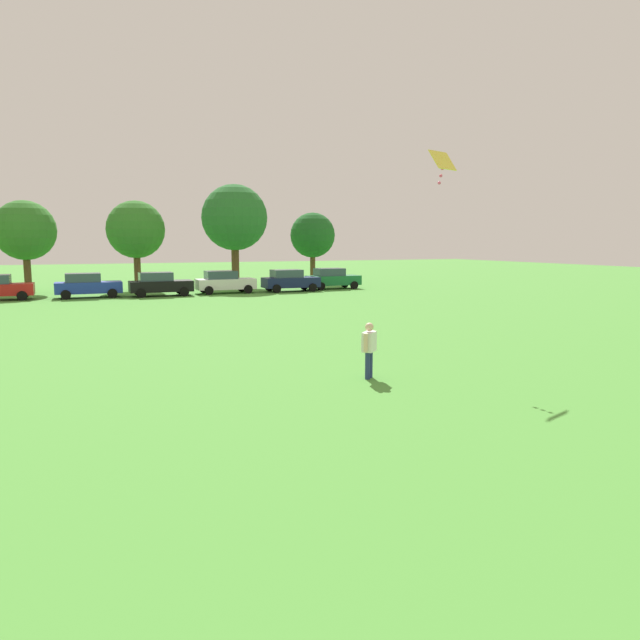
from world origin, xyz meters
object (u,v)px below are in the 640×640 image
object	(u,v)px
parked_car_black_2	(160,284)
parked_car_navy_4	(290,280)
parked_car_green_5	(332,278)
tree_center_left	(25,231)
tree_far_right	(313,235)
parked_car_white_3	(224,282)
tree_right	(235,218)
kite	(442,163)
tree_center_right	(136,230)
adult_bystander	(369,345)
parked_car_blue_1	(87,285)

from	to	relation	value
parked_car_black_2	parked_car_navy_4	bearing A→B (deg)	0.46
parked_car_green_5	tree_center_left	size ratio (longest dim) A/B	0.63
parked_car_black_2	tree_far_right	distance (m)	17.90
parked_car_white_3	tree_right	distance (m)	8.04
parked_car_white_3	tree_center_left	size ratio (longest dim) A/B	0.63
kite	tree_center_right	world-z (taller)	tree_center_right
adult_bystander	tree_center_right	xyz separation A→B (m)	(-2.81, 34.02, 3.81)
parked_car_blue_1	tree_far_right	bearing A→B (deg)	21.88
kite	tree_far_right	size ratio (longest dim) A/B	0.16
parked_car_white_3	kite	bearing A→B (deg)	-89.12
tree_center_right	tree_right	world-z (taller)	tree_right
tree_center_right	adult_bystander	bearing A→B (deg)	-85.29
tree_center_left	parked_car_navy_4	bearing A→B (deg)	-18.38
parked_car_blue_1	parked_car_white_3	size ratio (longest dim) A/B	1.00
tree_center_right	tree_far_right	world-z (taller)	tree_center_right
tree_right	tree_center_left	bearing A→B (deg)	-179.90
parked_car_black_2	tree_center_right	world-z (taller)	tree_center_right
parked_car_green_5	tree_right	xyz separation A→B (m)	(-6.69, 5.20, 4.95)
tree_right	parked_car_black_2	bearing A→B (deg)	-138.75
parked_car_green_5	tree_far_right	xyz separation A→B (m)	(1.41, 7.66, 3.55)
tree_right	tree_center_right	bearing A→B (deg)	-178.73
adult_bystander	tree_right	xyz separation A→B (m)	(5.20, 34.20, 4.87)
parked_car_black_2	parked_car_navy_4	world-z (taller)	same
parked_car_black_2	parked_car_navy_4	xyz separation A→B (m)	(9.78, 0.08, 0.00)
tree_center_right	parked_car_navy_4	bearing A→B (deg)	-29.35
parked_car_black_2	tree_right	xyz separation A→B (m)	(7.13, 6.25, 4.95)
adult_bystander	parked_car_white_3	distance (m)	28.48
parked_car_green_5	tree_right	distance (m)	9.81
parked_car_white_3	tree_center_left	distance (m)	15.13
parked_car_black_2	tree_center_left	bearing A→B (deg)	144.46
tree_center_right	tree_center_left	bearing A→B (deg)	178.91
tree_center_left	tree_center_right	xyz separation A→B (m)	(7.83, -0.15, 0.12)
parked_car_navy_4	parked_car_white_3	bearing A→B (deg)	176.47
parked_car_black_2	tree_center_right	size ratio (longest dim) A/B	0.61
parked_car_navy_4	parked_car_green_5	size ratio (longest dim) A/B	1.00
adult_bystander	parked_car_black_2	bearing A→B (deg)	-130.94
parked_car_navy_4	tree_center_right	bearing A→B (deg)	150.65
parked_car_black_2	tree_center_left	xyz separation A→B (m)	(-8.71, 6.22, 3.76)
parked_car_green_5	tree_center_right	xyz separation A→B (m)	(-14.70, 5.02, 3.88)
tree_center_right	tree_far_right	bearing A→B (deg)	9.30
parked_car_white_3	tree_center_left	world-z (taller)	tree_center_left
kite	parked_car_blue_1	xyz separation A→B (m)	(-9.88, 27.24, -5.35)
parked_car_navy_4	tree_center_right	xyz separation A→B (m)	(-10.66, 6.00, 3.88)
tree_far_right	tree_center_left	bearing A→B (deg)	-174.06
parked_car_black_2	parked_car_white_3	bearing A→B (deg)	4.70
parked_car_black_2	parked_car_white_3	xyz separation A→B (m)	(4.74, 0.39, 0.00)
kite	tree_far_right	bearing A→B (deg)	74.04
parked_car_white_3	tree_far_right	world-z (taller)	tree_far_right
adult_bystander	tree_far_right	distance (m)	39.16
parked_car_white_3	tree_center_right	world-z (taller)	tree_center_right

